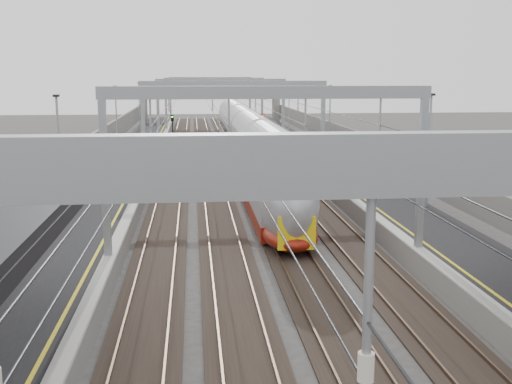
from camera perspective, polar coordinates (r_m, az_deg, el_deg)
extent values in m
cube|color=black|center=(48.72, -11.59, 1.31)|extent=(4.00, 120.00, 1.00)
cube|color=black|center=(49.66, 7.10, 1.61)|extent=(4.00, 120.00, 1.00)
cube|color=black|center=(48.55, -7.46, 0.85)|extent=(2.40, 140.00, 0.08)
cube|color=brown|center=(48.57, -8.31, 0.94)|extent=(0.07, 140.00, 0.14)
cube|color=brown|center=(48.52, -6.61, 0.97)|extent=(0.07, 140.00, 0.14)
cube|color=black|center=(48.55, -3.92, 0.92)|extent=(2.40, 140.00, 0.08)
cube|color=brown|center=(48.52, -4.77, 1.01)|extent=(0.07, 140.00, 0.14)
cube|color=brown|center=(48.56, -3.07, 1.03)|extent=(0.07, 140.00, 0.14)
cube|color=black|center=(48.73, -0.39, 0.98)|extent=(2.40, 140.00, 0.08)
cube|color=brown|center=(48.65, -1.23, 1.07)|extent=(0.07, 140.00, 0.14)
cube|color=brown|center=(48.78, 0.45, 1.09)|extent=(0.07, 140.00, 0.14)
cube|color=black|center=(49.09, 3.10, 1.03)|extent=(2.40, 140.00, 0.08)
cube|color=brown|center=(48.97, 2.27, 1.12)|extent=(0.07, 140.00, 0.14)
cube|color=brown|center=(49.19, 3.93, 1.15)|extent=(0.07, 140.00, 0.14)
cube|color=gray|center=(25.37, -13.29, 1.66)|extent=(0.28, 0.28, 6.60)
cube|color=gray|center=(26.77, 14.52, 2.05)|extent=(0.28, 0.28, 6.60)
cube|color=gray|center=(25.04, 1.02, 8.84)|extent=(13.00, 0.25, 0.50)
cube|color=gray|center=(45.15, -9.99, 5.52)|extent=(0.28, 0.28, 6.60)
cube|color=gray|center=(45.95, 5.95, 5.70)|extent=(0.28, 0.28, 6.60)
cube|color=gray|center=(44.96, -1.98, 9.54)|extent=(13.00, 0.25, 0.50)
cube|color=gray|center=(65.06, -8.70, 7.01)|extent=(0.28, 0.28, 6.60)
cube|color=gray|center=(65.62, 2.44, 7.15)|extent=(0.28, 0.28, 6.60)
cube|color=gray|center=(64.93, -3.13, 9.80)|extent=(13.00, 0.25, 0.50)
cube|color=gray|center=(85.01, -8.01, 7.81)|extent=(0.28, 0.28, 6.60)
cube|color=gray|center=(85.44, 0.55, 7.92)|extent=(0.28, 0.28, 6.60)
cube|color=gray|center=(84.91, -3.75, 9.94)|extent=(13.00, 0.25, 0.50)
cube|color=gray|center=(102.99, -7.61, 8.26)|extent=(0.28, 0.28, 6.60)
cube|color=gray|center=(103.34, -0.54, 8.36)|extent=(0.28, 0.28, 6.60)
cube|color=gray|center=(102.91, -4.09, 10.02)|extent=(13.00, 0.25, 0.50)
cylinder|color=#262628|center=(52.95, -7.44, 7.59)|extent=(0.03, 140.00, 0.03)
cylinder|color=#262628|center=(52.94, -4.16, 7.65)|extent=(0.03, 140.00, 0.03)
cylinder|color=#262628|center=(53.11, -0.90, 7.68)|extent=(0.03, 140.00, 0.03)
cylinder|color=#262628|center=(53.44, 2.34, 7.69)|extent=(0.03, 140.00, 0.03)
cube|color=slate|center=(102.92, -4.09, 9.38)|extent=(22.00, 2.20, 1.40)
cube|color=slate|center=(103.26, -9.95, 7.53)|extent=(1.00, 2.20, 6.20)
cube|color=slate|center=(103.85, 1.79, 7.70)|extent=(1.00, 2.20, 6.20)
cube|color=slate|center=(49.00, -15.36, 2.50)|extent=(0.30, 120.00, 3.20)
cube|color=slate|center=(50.31, 10.69, 2.89)|extent=(0.30, 120.00, 3.20)
cube|color=maroon|center=(41.07, 0.60, -0.03)|extent=(2.65, 22.53, 0.78)
cube|color=gray|center=(40.77, 0.60, 2.55)|extent=(2.65, 22.53, 2.94)
cube|color=black|center=(33.47, 2.06, -3.00)|extent=(1.96, 2.35, 0.49)
cube|color=maroon|center=(63.66, -1.65, 3.70)|extent=(2.65, 22.53, 0.78)
cube|color=gray|center=(63.47, -1.66, 5.37)|extent=(2.65, 22.53, 2.94)
cube|color=black|center=(55.90, -1.08, 2.44)|extent=(1.96, 2.35, 0.49)
ellipsoid|color=gray|center=(29.61, 3.01, -1.05)|extent=(2.65, 5.09, 4.11)
cube|color=yellow|center=(27.78, 3.65, -3.69)|extent=(1.67, 0.12, 1.47)
cube|color=black|center=(27.88, 3.54, -0.54)|extent=(1.57, 0.57, 0.92)
cylinder|color=black|center=(74.52, -7.43, 5.31)|extent=(0.12, 0.12, 3.00)
cube|color=black|center=(74.39, -7.45, 6.53)|extent=(0.32, 0.22, 0.75)
sphere|color=#0CE526|center=(74.25, -7.46, 6.64)|extent=(0.16, 0.16, 0.16)
cylinder|color=black|center=(73.64, -0.88, 5.33)|extent=(0.12, 0.12, 3.00)
cube|color=black|center=(73.52, -0.88, 6.57)|extent=(0.32, 0.22, 0.75)
sphere|color=red|center=(73.38, -0.87, 6.68)|extent=(0.16, 0.16, 0.16)
cylinder|color=black|center=(76.20, 0.63, 5.50)|extent=(0.12, 0.12, 3.00)
cube|color=black|center=(76.08, 0.63, 6.70)|extent=(0.32, 0.22, 0.75)
sphere|color=red|center=(75.94, 0.64, 6.81)|extent=(0.16, 0.16, 0.16)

